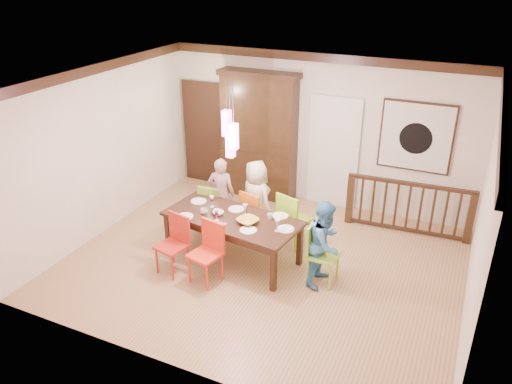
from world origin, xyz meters
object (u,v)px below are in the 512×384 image
at_px(chair_far_left, 213,203).
at_px(balustrade, 408,206).
at_px(chair_end_right, 324,250).
at_px(china_hutch, 259,136).
at_px(person_far_left, 221,194).
at_px(person_end_right, 325,243).
at_px(person_far_mid, 256,199).
at_px(dining_table, 232,222).

relative_size(chair_far_left, balustrade, 0.41).
distance_m(chair_end_right, china_hutch, 3.29).
relative_size(person_far_left, person_end_right, 1.00).
xyz_separation_m(chair_far_left, person_far_left, (0.09, 0.13, 0.15)).
bearing_deg(person_far_mid, person_end_right, 175.33).
height_order(dining_table, chair_end_right, chair_end_right).
height_order(person_far_mid, person_end_right, person_far_mid).
bearing_deg(person_far_mid, chair_end_right, 174.97).
bearing_deg(chair_end_right, dining_table, 91.85).
height_order(china_hutch, person_far_left, china_hutch).
relative_size(balustrade, person_far_left, 1.63).
bearing_deg(chair_far_left, china_hutch, -97.68).
xyz_separation_m(china_hutch, person_far_mid, (0.64, -1.53, -0.57)).
height_order(dining_table, person_end_right, person_end_right).
distance_m(china_hutch, balustrade, 3.13).
xyz_separation_m(balustrade, person_far_left, (-3.04, -1.20, 0.16)).
bearing_deg(chair_far_left, person_far_left, -129.59).
relative_size(chair_end_right, balustrade, 0.44).
bearing_deg(person_end_right, chair_end_right, 131.78).
distance_m(dining_table, person_far_left, 1.07).
xyz_separation_m(dining_table, china_hutch, (-0.62, 2.39, 0.59)).
relative_size(dining_table, china_hutch, 0.90).
relative_size(dining_table, balustrade, 1.05).
xyz_separation_m(dining_table, person_far_mid, (0.02, 0.85, 0.02)).
relative_size(china_hutch, balustrade, 1.17).
bearing_deg(person_far_left, chair_end_right, 147.01).
relative_size(chair_far_left, person_far_left, 0.67).
distance_m(chair_far_left, balustrade, 3.40).
relative_size(chair_end_right, person_far_mid, 0.69).
relative_size(chair_far_left, person_far_mid, 0.65).
relative_size(person_far_mid, person_end_right, 1.04).
bearing_deg(china_hutch, person_end_right, -48.12).
height_order(chair_far_left, china_hutch, china_hutch).
xyz_separation_m(dining_table, chair_far_left, (-0.74, 0.72, -0.16)).
xyz_separation_m(person_far_mid, person_end_right, (1.50, -0.86, -0.03)).
xyz_separation_m(china_hutch, person_end_right, (2.14, -2.39, -0.60)).
distance_m(person_far_left, person_far_mid, 0.67).
bearing_deg(person_end_right, balustrade, -15.08).
bearing_deg(person_far_left, balustrade, -169.89).
xyz_separation_m(chair_far_left, person_end_right, (2.26, -0.72, 0.15)).
distance_m(china_hutch, person_end_right, 3.27).
distance_m(chair_far_left, person_far_mid, 0.80).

